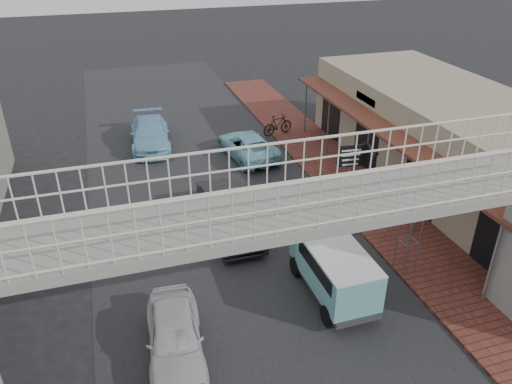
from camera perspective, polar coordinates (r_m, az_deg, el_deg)
ground at (r=16.87m, az=-0.84°, el=-10.53°), size 120.00×120.00×0.00m
road_strip at (r=16.86m, az=-0.84°, el=-10.51°), size 10.00×60.00×0.01m
sidewalk at (r=21.40m, az=13.69°, el=-2.00°), size 3.00×40.00×0.10m
shophouse_row at (r=23.74m, az=22.44°, el=4.99°), size 7.20×18.00×4.00m
footbridge at (r=11.94m, az=4.64°, el=-10.17°), size 16.40×2.40×6.34m
white_hatchback at (r=14.38m, az=-9.26°, el=-15.89°), size 1.85×3.89×1.29m
dark_sedan at (r=19.19m, az=-3.06°, el=-2.42°), size 1.67×4.73×1.56m
angkot_curb at (r=25.46m, az=-0.94°, el=5.33°), size 2.59×4.63×1.22m
angkot_far at (r=27.30m, az=-12.01°, el=6.54°), size 2.34×4.96×1.40m
angkot_van at (r=15.97m, az=8.99°, el=-8.35°), size 1.71×3.66×1.79m
motorcycle_near at (r=20.74m, az=12.83°, el=-1.19°), size 2.00×1.14×0.99m
motorcycle_far at (r=28.06m, az=2.49°, el=7.68°), size 1.97×1.00×1.14m
street_clock at (r=16.86m, az=17.56°, el=-2.09°), size 0.71×0.61×2.79m
arrow_sign at (r=20.14m, az=12.86°, el=4.12°), size 1.79×1.15×3.03m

